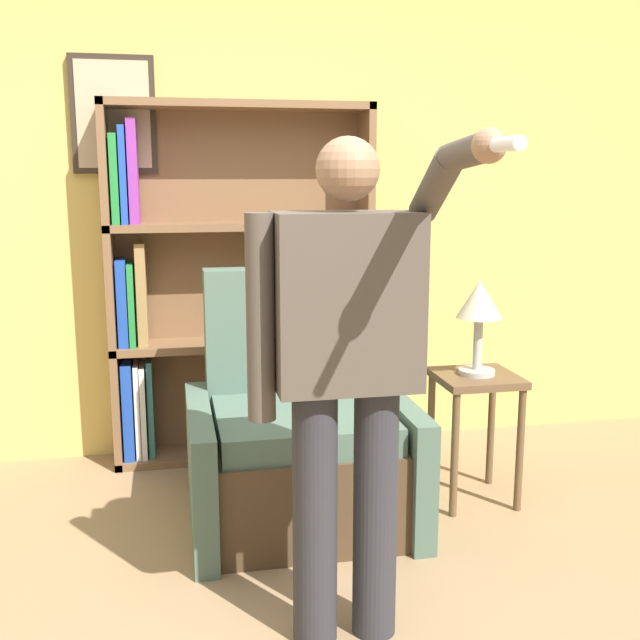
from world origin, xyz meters
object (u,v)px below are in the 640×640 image
side_table (475,402)px  table_lamp (479,307)px  person_standing (347,363)px  armchair (298,443)px  bookcase (218,289)px

side_table → table_lamp: table_lamp is taller
person_standing → table_lamp: (0.87, 0.96, -0.01)m
armchair → side_table: (0.86, 0.01, 0.14)m
person_standing → side_table: 1.38m
bookcase → table_lamp: size_ratio=4.29×
table_lamp → armchair: bearing=-179.2°
side_table → table_lamp: size_ratio=1.39×
person_standing → armchair: bearing=89.8°
bookcase → armchair: 1.08m
person_standing → side_table: person_standing is taller
armchair → person_standing: size_ratio=0.67×
bookcase → table_lamp: bearing=-35.9°
bookcase → side_table: 1.50m
bookcase → armchair: (0.30, -0.85, -0.60)m
bookcase → table_lamp: bookcase is taller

